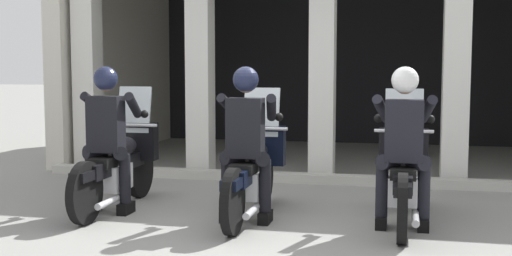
# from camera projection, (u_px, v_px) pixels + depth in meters

# --- Properties ---
(ground_plane) EXTENTS (80.00, 80.00, 0.00)m
(ground_plane) POSITION_uv_depth(u_px,v_px,m) (294.00, 175.00, 9.51)
(ground_plane) COLOR gray
(station_building) EXTENTS (8.35, 4.93, 3.41)m
(station_building) POSITION_uv_depth(u_px,v_px,m) (340.00, 36.00, 11.48)
(station_building) COLOR black
(station_building) RESTS_ON ground
(kerb_strip) EXTENTS (7.85, 0.24, 0.12)m
(kerb_strip) POSITION_uv_depth(u_px,v_px,m) (317.00, 179.00, 8.83)
(kerb_strip) COLOR #B7B5AD
(kerb_strip) RESTS_ON ground
(motorcycle_left) EXTENTS (0.62, 2.04, 1.35)m
(motorcycle_left) POSITION_uv_depth(u_px,v_px,m) (119.00, 163.00, 7.28)
(motorcycle_left) COLOR black
(motorcycle_left) RESTS_ON ground
(police_officer_left) EXTENTS (0.63, 0.61, 1.58)m
(police_officer_left) POSITION_uv_depth(u_px,v_px,m) (107.00, 127.00, 6.96)
(police_officer_left) COLOR black
(police_officer_left) RESTS_ON ground
(motorcycle_center) EXTENTS (0.62, 2.04, 1.35)m
(motorcycle_center) POSITION_uv_depth(u_px,v_px,m) (253.00, 169.00, 6.86)
(motorcycle_center) COLOR black
(motorcycle_center) RESTS_ON ground
(police_officer_center) EXTENTS (0.63, 0.61, 1.58)m
(police_officer_center) POSITION_uv_depth(u_px,v_px,m) (246.00, 131.00, 6.55)
(police_officer_center) COLOR black
(police_officer_center) RESTS_ON ground
(motorcycle_right) EXTENTS (0.62, 2.04, 1.35)m
(motorcycle_right) POSITION_uv_depth(u_px,v_px,m) (403.00, 174.00, 6.58)
(motorcycle_right) COLOR black
(motorcycle_right) RESTS_ON ground
(police_officer_right) EXTENTS (0.63, 0.61, 1.58)m
(police_officer_right) POSITION_uv_depth(u_px,v_px,m) (404.00, 134.00, 6.26)
(police_officer_right) COLOR black
(police_officer_right) RESTS_ON ground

